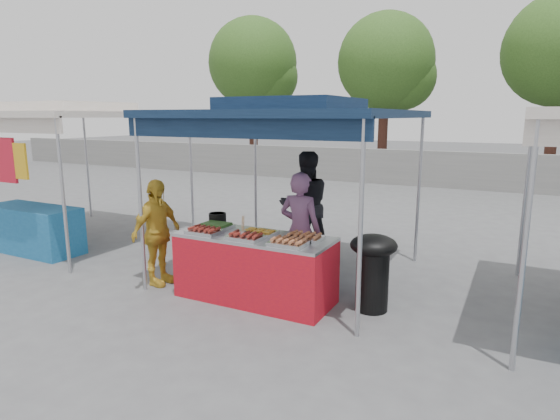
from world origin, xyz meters
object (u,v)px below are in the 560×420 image
at_px(cooking_pot, 218,218).
at_px(helper_man, 305,205).
at_px(vendor_table, 255,267).
at_px(vendor_woman, 300,230).
at_px(customer_person, 157,233).
at_px(wok_burner, 373,266).

bearing_deg(cooking_pot, helper_man, 68.71).
xyz_separation_m(vendor_table, vendor_woman, (0.32, 0.68, 0.38)).
xyz_separation_m(vendor_table, customer_person, (-1.49, -0.14, 0.32)).
bearing_deg(helper_man, wok_burner, 96.58).
relative_size(vendor_woman, helper_man, 0.90).
bearing_deg(customer_person, vendor_woman, -63.40).
height_order(vendor_table, helper_man, helper_man).
relative_size(wok_burner, helper_man, 0.54).
bearing_deg(vendor_table, helper_man, 95.36).
distance_m(cooking_pot, wok_burner, 2.27).
distance_m(wok_burner, vendor_woman, 1.19).
height_order(vendor_woman, helper_man, helper_man).
relative_size(cooking_pot, helper_man, 0.14).
bearing_deg(wok_burner, helper_man, 155.06).
bearing_deg(wok_burner, customer_person, -150.64).
bearing_deg(cooking_pot, vendor_woman, 16.10).
xyz_separation_m(vendor_table, wok_burner, (1.43, 0.36, 0.14)).
relative_size(vendor_woman, customer_person, 1.08).
xyz_separation_m(cooking_pot, customer_person, (-0.68, -0.49, -0.18)).
xyz_separation_m(wok_burner, helper_man, (-1.62, 1.60, 0.32)).
bearing_deg(helper_man, vendor_table, 56.62).
distance_m(vendor_woman, customer_person, 1.98).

